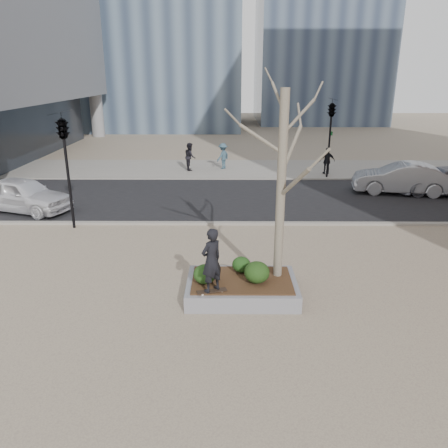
{
  "coord_description": "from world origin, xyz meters",
  "views": [
    {
      "loc": [
        0.58,
        -10.77,
        5.79
      ],
      "look_at": [
        0.5,
        2.0,
        1.4
      ],
      "focal_mm": 35.0,
      "sensor_mm": 36.0,
      "label": 1
    }
  ],
  "objects_px": {
    "skateboard": "(212,292)",
    "police_car": "(23,195)",
    "skateboarder": "(211,260)",
    "planter": "(242,288)"
  },
  "relations": [
    {
      "from": "skateboarder",
      "to": "police_car",
      "type": "distance_m",
      "value": 12.08
    },
    {
      "from": "planter",
      "to": "police_car",
      "type": "distance_m",
      "value": 12.19
    },
    {
      "from": "planter",
      "to": "police_car",
      "type": "relative_size",
      "value": 0.68
    },
    {
      "from": "planter",
      "to": "skateboarder",
      "type": "height_order",
      "value": "skateboarder"
    },
    {
      "from": "planter",
      "to": "skateboarder",
      "type": "distance_m",
      "value": 1.57
    },
    {
      "from": "skateboard",
      "to": "police_car",
      "type": "distance_m",
      "value": 12.07
    },
    {
      "from": "skateboard",
      "to": "police_car",
      "type": "xyz_separation_m",
      "value": [
        -8.6,
        8.46,
        0.29
      ]
    },
    {
      "from": "police_car",
      "to": "skateboarder",
      "type": "bearing_deg",
      "value": -114.87
    },
    {
      "from": "skateboarder",
      "to": "skateboard",
      "type": "bearing_deg",
      "value": -158.77
    },
    {
      "from": "skateboard",
      "to": "police_car",
      "type": "relative_size",
      "value": 0.18
    }
  ]
}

